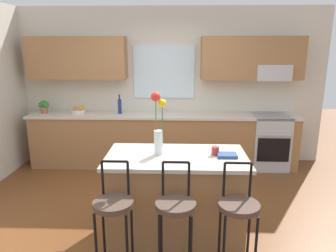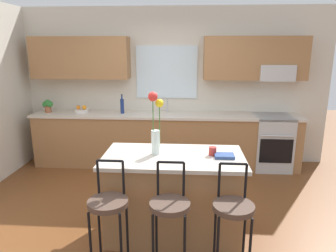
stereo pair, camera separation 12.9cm
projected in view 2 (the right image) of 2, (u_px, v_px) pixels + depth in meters
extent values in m
plane|color=brown|center=(155.00, 214.00, 3.85)|extent=(14.00, 14.00, 0.00)
cube|color=beige|center=(167.00, 86.00, 5.51)|extent=(5.60, 0.12, 2.70)
cube|color=#996B42|center=(80.00, 58.00, 5.26)|extent=(1.67, 0.34, 0.70)
cube|color=#996B42|center=(255.00, 58.00, 5.07)|extent=(1.67, 0.34, 0.70)
cube|color=silver|center=(167.00, 72.00, 5.38)|extent=(1.06, 0.03, 0.90)
cube|color=#B7BABC|center=(275.00, 73.00, 5.08)|extent=(0.56, 0.36, 0.26)
cube|color=#996B42|center=(166.00, 141.00, 5.39)|extent=(4.50, 0.60, 0.88)
cube|color=beige|center=(165.00, 115.00, 5.27)|extent=(4.56, 0.64, 0.04)
cube|color=#B7BABC|center=(167.00, 118.00, 5.29)|extent=(0.54, 0.38, 0.11)
cylinder|color=#B7BABC|center=(167.00, 106.00, 5.40)|extent=(0.02, 0.02, 0.22)
cylinder|color=#B7BABC|center=(167.00, 100.00, 5.31)|extent=(0.02, 0.12, 0.02)
cube|color=#B7BABC|center=(272.00, 142.00, 5.24)|extent=(0.60, 0.60, 0.92)
cube|color=black|center=(276.00, 151.00, 4.97)|extent=(0.52, 0.02, 0.40)
cylinder|color=#B7BABC|center=(278.00, 136.00, 4.88)|extent=(0.50, 0.02, 0.02)
cube|color=#996B42|center=(173.00, 197.00, 3.35)|extent=(1.40, 0.72, 0.88)
cube|color=beige|center=(174.00, 157.00, 3.24)|extent=(1.48, 0.80, 0.04)
cylinder|color=black|center=(91.00, 247.00, 2.70)|extent=(0.02, 0.02, 0.66)
cylinder|color=black|center=(121.00, 248.00, 2.68)|extent=(0.02, 0.02, 0.66)
cylinder|color=black|center=(99.00, 229.00, 2.96)|extent=(0.02, 0.02, 0.66)
cylinder|color=black|center=(127.00, 230.00, 2.94)|extent=(0.02, 0.02, 0.66)
cylinder|color=#4C382D|center=(108.00, 203.00, 2.73)|extent=(0.36, 0.36, 0.05)
cylinder|color=black|center=(98.00, 177.00, 2.82)|extent=(0.02, 0.02, 0.32)
cylinder|color=black|center=(123.00, 178.00, 2.81)|extent=(0.02, 0.02, 0.32)
cylinder|color=black|center=(110.00, 161.00, 2.78)|extent=(0.23, 0.02, 0.02)
cylinder|color=black|center=(153.00, 249.00, 2.66)|extent=(0.02, 0.02, 0.66)
cylinder|color=black|center=(185.00, 251.00, 2.64)|extent=(0.02, 0.02, 0.66)
cylinder|color=black|center=(156.00, 231.00, 2.92)|extent=(0.02, 0.02, 0.66)
cylinder|color=black|center=(185.00, 232.00, 2.90)|extent=(0.02, 0.02, 0.66)
cylinder|color=#4C382D|center=(170.00, 205.00, 2.69)|extent=(0.36, 0.36, 0.05)
cylinder|color=black|center=(158.00, 179.00, 2.79)|extent=(0.02, 0.02, 0.32)
cylinder|color=black|center=(184.00, 179.00, 2.77)|extent=(0.02, 0.02, 0.32)
cylinder|color=black|center=(171.00, 162.00, 2.74)|extent=(0.23, 0.02, 0.02)
cylinder|color=black|center=(217.00, 252.00, 2.62)|extent=(0.02, 0.02, 0.66)
cylinder|color=black|center=(215.00, 234.00, 2.88)|extent=(0.02, 0.02, 0.66)
cylinder|color=black|center=(244.00, 235.00, 2.87)|extent=(0.02, 0.02, 0.66)
cylinder|color=#4C382D|center=(233.00, 207.00, 2.66)|extent=(0.36, 0.36, 0.05)
cylinder|color=black|center=(219.00, 180.00, 2.75)|extent=(0.02, 0.02, 0.32)
cylinder|color=black|center=(246.00, 181.00, 2.73)|extent=(0.02, 0.02, 0.32)
cylinder|color=black|center=(233.00, 164.00, 2.70)|extent=(0.23, 0.02, 0.02)
cylinder|color=silver|center=(156.00, 142.00, 3.25)|extent=(0.09, 0.09, 0.26)
cylinder|color=#3D722D|center=(160.00, 125.00, 3.21)|extent=(0.01, 0.01, 0.47)
sphere|color=yellow|center=(159.00, 103.00, 3.15)|extent=(0.09, 0.09, 0.09)
cylinder|color=#3D722D|center=(153.00, 122.00, 3.19)|extent=(0.01, 0.01, 0.54)
sphere|color=red|center=(153.00, 96.00, 3.12)|extent=(0.10, 0.10, 0.10)
cylinder|color=#A52D28|center=(213.00, 151.00, 3.23)|extent=(0.08, 0.08, 0.09)
cube|color=navy|center=(224.00, 156.00, 3.18)|extent=(0.20, 0.15, 0.03)
cylinder|color=silver|center=(82.00, 111.00, 5.36)|extent=(0.24, 0.24, 0.06)
sphere|color=orange|center=(84.00, 107.00, 5.34)|extent=(0.07, 0.07, 0.07)
sphere|color=orange|center=(78.00, 107.00, 5.35)|extent=(0.07, 0.07, 0.07)
cylinder|color=navy|center=(122.00, 106.00, 5.29)|extent=(0.06, 0.06, 0.25)
cylinder|color=navy|center=(122.00, 97.00, 5.25)|extent=(0.03, 0.03, 0.07)
cylinder|color=black|center=(122.00, 95.00, 5.24)|extent=(0.03, 0.03, 0.02)
cylinder|color=#9E5B3D|center=(48.00, 109.00, 5.39)|extent=(0.11, 0.11, 0.11)
sphere|color=#2D7A33|center=(47.00, 103.00, 5.36)|extent=(0.11, 0.11, 0.11)
sphere|color=#2D7A33|center=(46.00, 104.00, 5.38)|extent=(0.11, 0.11, 0.11)
sphere|color=#2D7A33|center=(50.00, 104.00, 5.36)|extent=(0.11, 0.11, 0.11)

